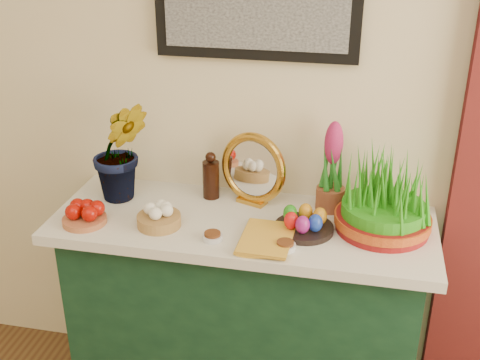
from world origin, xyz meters
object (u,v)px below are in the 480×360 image
Objects in this scene: sideboard at (243,320)px; mirror at (253,169)px; wheatgrass_sabzeh at (385,199)px; book at (241,235)px; hyacinth_green at (119,135)px.

mirror is (0.01, 0.15, 0.60)m from sideboard.
wheatgrass_sabzeh is (0.49, -0.12, -0.01)m from mirror.
book is at bearing -86.76° from mirror.
book is at bearing -80.27° from sideboard.
sideboard is 4.57× the size of mirror.
sideboard is at bearing 101.12° from book.
book is at bearing -160.30° from wheatgrass_sabzeh.
book is (0.02, -0.29, -0.12)m from mirror.
sideboard is 0.77m from wheatgrass_sabzeh.
book reaches higher than sideboard.
mirror is at bearing -15.71° from hyacinth_green.
sideboard is 3.84× the size of wheatgrass_sabzeh.
hyacinth_green is 1.00m from wheatgrass_sabzeh.
book is (0.03, -0.15, 0.48)m from sideboard.
hyacinth_green is at bearing 158.25° from book.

